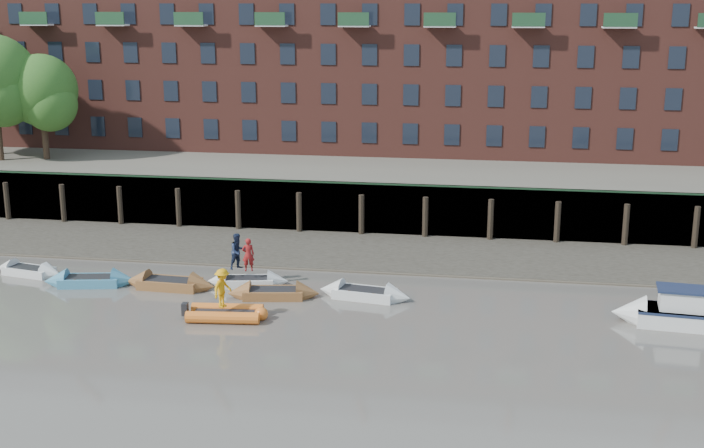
% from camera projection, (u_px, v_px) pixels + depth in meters
% --- Properties ---
extents(ground, '(220.00, 220.00, 0.00)m').
position_uv_depth(ground, '(229.00, 372.00, 34.98)').
color(ground, '#5F5953').
rests_on(ground, ground).
extents(foreshore, '(110.00, 8.00, 0.50)m').
position_uv_depth(foreshore, '(318.00, 250.00, 52.20)').
color(foreshore, '#3D382F').
rests_on(foreshore, ground).
extents(mud_band, '(110.00, 1.60, 0.10)m').
position_uv_depth(mud_band, '(306.00, 266.00, 48.95)').
color(mud_band, '#4C4336').
rests_on(mud_band, ground).
extents(river_wall, '(110.00, 1.23, 3.30)m').
position_uv_depth(river_wall, '(332.00, 207.00, 56.00)').
color(river_wall, '#2D2A26').
rests_on(river_wall, ground).
extents(bank_terrace, '(110.00, 28.00, 3.20)m').
position_uv_depth(bank_terrace, '(364.00, 168.00, 69.03)').
color(bank_terrace, '#5E594D').
rests_on(bank_terrace, ground).
extents(apartment_terrace, '(80.60, 15.56, 20.98)m').
position_uv_depth(apartment_terrace, '(366.00, 21.00, 67.23)').
color(apartment_terrace, brown).
rests_on(apartment_terrace, bank_terrace).
extents(rowboat_0, '(4.34, 2.02, 1.21)m').
position_uv_depth(rowboat_0, '(29.00, 271.00, 47.40)').
color(rowboat_0, silver).
rests_on(rowboat_0, ground).
extents(rowboat_1, '(4.89, 2.27, 1.37)m').
position_uv_depth(rowboat_1, '(90.00, 281.00, 45.63)').
color(rowboat_1, teal).
rests_on(rowboat_1, ground).
extents(rowboat_2, '(4.91, 1.64, 1.41)m').
position_uv_depth(rowboat_2, '(170.00, 284.00, 45.14)').
color(rowboat_2, brown).
rests_on(rowboat_2, ground).
extents(rowboat_3, '(4.43, 2.03, 1.24)m').
position_uv_depth(rowboat_3, '(247.00, 281.00, 45.59)').
color(rowboat_3, silver).
rests_on(rowboat_3, ground).
extents(rowboat_4, '(4.74, 2.06, 1.33)m').
position_uv_depth(rowboat_4, '(273.00, 293.00, 43.70)').
color(rowboat_4, brown).
rests_on(rowboat_4, ground).
extents(rowboat_5, '(4.86, 2.09, 1.37)m').
position_uv_depth(rowboat_5, '(364.00, 293.00, 43.65)').
color(rowboat_5, silver).
rests_on(rowboat_5, ground).
extents(rib_tender, '(3.76, 2.06, 0.64)m').
position_uv_depth(rib_tender, '(228.00, 313.00, 40.76)').
color(rib_tender, orange).
rests_on(rib_tender, ground).
extents(motor_launch, '(5.70, 2.35, 2.29)m').
position_uv_depth(motor_launch, '(667.00, 312.00, 39.98)').
color(motor_launch, silver).
rests_on(motor_launch, ground).
extents(person_rower_a, '(0.74, 0.61, 1.74)m').
position_uv_depth(person_rower_a, '(248.00, 255.00, 45.12)').
color(person_rower_a, maroon).
rests_on(person_rower_a, rowboat_3).
extents(person_rower_b, '(1.15, 1.16, 1.89)m').
position_uv_depth(person_rower_b, '(238.00, 251.00, 45.43)').
color(person_rower_b, '#19233F').
rests_on(person_rower_b, rowboat_3).
extents(person_rib_crew, '(1.03, 1.35, 1.84)m').
position_uv_depth(person_rib_crew, '(222.00, 288.00, 40.43)').
color(person_rib_crew, orange).
rests_on(person_rib_crew, rib_tender).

